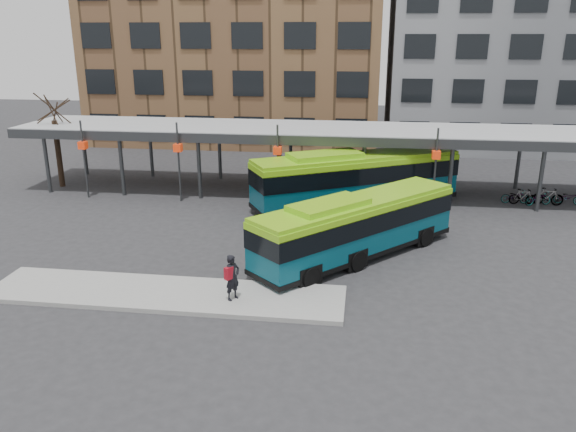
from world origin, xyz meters
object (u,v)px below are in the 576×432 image
object	(u,v)px
tree	(58,150)
bus_front	(357,225)
bus_rear	(356,178)
pedestrian	(232,277)

from	to	relation	value
tree	bus_front	world-z (taller)	tree
bus_front	bus_rear	world-z (taller)	bus_rear
bus_front	pedestrian	xyz separation A→B (m)	(-4.52, -5.24, -0.48)
tree	bus_front	xyz separation A→B (m)	(19.79, -10.03, -0.87)
tree	bus_rear	world-z (taller)	tree
tree	pedestrian	world-z (taller)	tree
bus_front	bus_rear	bearing A→B (deg)	44.38
bus_rear	tree	bearing A→B (deg)	144.46
tree	bus_rear	xyz separation A→B (m)	(19.56, -2.11, -0.66)
bus_rear	bus_front	bearing A→B (deg)	-117.72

